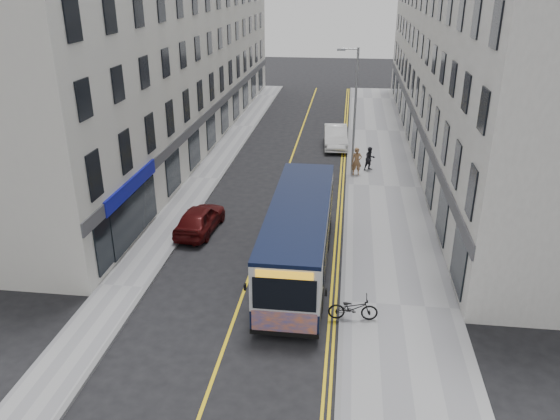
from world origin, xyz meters
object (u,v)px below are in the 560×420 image
(bicycle, at_px, (353,308))
(pedestrian_far, at_px, (370,159))
(streetlamp, at_px, (354,108))
(car_white, at_px, (336,137))
(pedestrian_near, at_px, (357,161))
(car_maroon, at_px, (200,219))
(city_bus, at_px, (299,234))

(bicycle, height_order, pedestrian_far, pedestrian_far)
(streetlamp, relative_size, car_white, 1.67)
(pedestrian_near, bearing_deg, car_maroon, -137.37)
(bicycle, xyz_separation_m, pedestrian_far, (1.00, 17.32, 0.29))
(car_maroon, bearing_deg, streetlamp, -123.12)
(pedestrian_near, relative_size, car_white, 0.37)
(car_maroon, bearing_deg, car_white, -106.55)
(pedestrian_far, bearing_deg, car_white, 80.68)
(streetlamp, bearing_deg, city_bus, -99.52)
(streetlamp, bearing_deg, bicycle, -89.20)
(car_maroon, bearing_deg, pedestrian_near, -124.99)
(bicycle, relative_size, pedestrian_near, 1.03)
(car_white, bearing_deg, car_maroon, -115.20)
(pedestrian_near, height_order, pedestrian_far, pedestrian_near)
(pedestrian_near, relative_size, car_maroon, 0.44)
(pedestrian_far, bearing_deg, pedestrian_near, -162.27)
(pedestrian_near, xyz_separation_m, car_maroon, (-7.78, -9.30, -0.32))
(streetlamp, relative_size, bicycle, 4.38)
(streetlamp, distance_m, city_bus, 13.15)
(bicycle, relative_size, pedestrian_far, 1.18)
(city_bus, height_order, pedestrian_near, city_bus)
(pedestrian_far, xyz_separation_m, car_white, (-2.42, 5.45, -0.11))
(pedestrian_far, height_order, car_white, pedestrian_far)
(pedestrian_near, bearing_deg, car_white, 95.95)
(bicycle, height_order, car_maroon, car_maroon)
(car_white, bearing_deg, city_bus, -96.54)
(city_bus, relative_size, pedestrian_far, 6.90)
(bicycle, distance_m, car_maroon, 10.33)
(streetlamp, height_order, bicycle, streetlamp)
(pedestrian_far, bearing_deg, city_bus, -137.17)
(bicycle, height_order, pedestrian_near, pedestrian_near)
(car_white, height_order, car_maroon, car_white)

